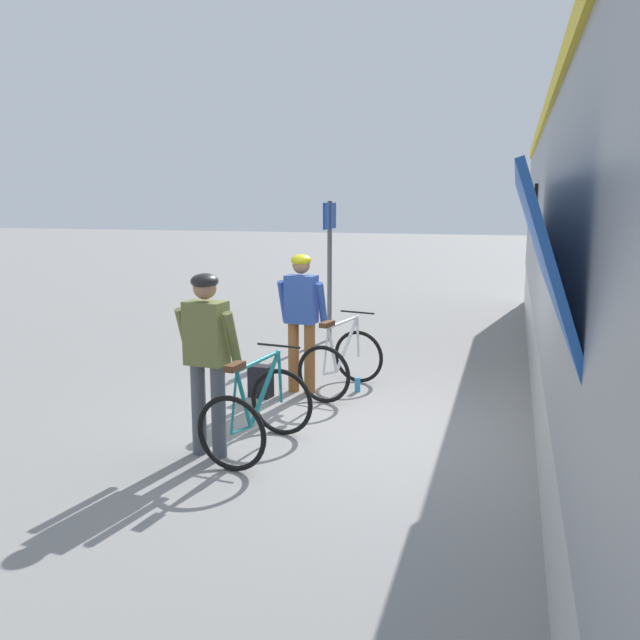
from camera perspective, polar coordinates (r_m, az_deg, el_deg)
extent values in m
plane|color=gray|center=(7.16, 3.92, -9.52)|extent=(80.00, 80.00, 0.00)
cube|color=#2356B2|center=(5.38, 19.12, 3.00)|extent=(0.59, 5.01, 1.62)
cube|color=yellow|center=(6.54, 19.54, 18.47)|extent=(0.04, 19.54, 0.20)
cube|color=black|center=(10.60, 17.91, 8.90)|extent=(0.04, 1.10, 0.80)
cylinder|color=#935B2D|center=(8.47, -2.29, -3.19)|extent=(0.14, 0.14, 0.90)
cylinder|color=#935B2D|center=(8.38, -0.90, -3.31)|extent=(0.14, 0.14, 0.90)
cube|color=#2D4C9E|center=(8.28, -1.62, 1.80)|extent=(0.40, 0.27, 0.60)
cylinder|color=#2D4C9E|center=(8.42, -3.16, 1.59)|extent=(0.11, 0.26, 0.56)
cylinder|color=#2D4C9E|center=(8.23, 0.17, 1.40)|extent=(0.11, 0.26, 0.56)
sphere|color=#9E7051|center=(8.23, -1.64, 4.76)|extent=(0.22, 0.22, 0.22)
ellipsoid|color=yellow|center=(8.22, -1.64, 5.18)|extent=(0.27, 0.29, 0.14)
cylinder|color=#4C515B|center=(6.53, -10.39, -7.50)|extent=(0.14, 0.14, 0.90)
cylinder|color=#4C515B|center=(6.42, -8.72, -7.77)|extent=(0.14, 0.14, 0.90)
cube|color=olive|center=(6.28, -9.77, -1.12)|extent=(0.40, 0.28, 0.60)
cylinder|color=olive|center=(6.47, -11.53, -1.31)|extent=(0.12, 0.27, 0.56)
cylinder|color=olive|center=(6.20, -7.51, -1.69)|extent=(0.12, 0.27, 0.56)
sphere|color=#9E7051|center=(6.21, -9.89, 2.77)|extent=(0.22, 0.22, 0.22)
ellipsoid|color=black|center=(6.21, -9.91, 3.32)|extent=(0.28, 0.30, 0.14)
torus|color=black|center=(8.89, 3.32, -3.16)|extent=(0.71, 0.19, 0.71)
torus|color=black|center=(8.00, 0.31, -4.69)|extent=(0.71, 0.19, 0.71)
cylinder|color=white|center=(8.52, 2.35, -2.04)|extent=(0.17, 0.64, 0.63)
cylinder|color=white|center=(8.35, 2.02, -0.18)|extent=(0.21, 0.84, 0.04)
cylinder|color=white|center=(8.14, 1.08, -2.62)|extent=(0.09, 0.28, 0.62)
cylinder|color=white|center=(8.16, 0.89, -4.58)|extent=(0.10, 0.36, 0.08)
cylinder|color=white|center=(7.98, 0.51, -2.69)|extent=(0.05, 0.15, 0.56)
cylinder|color=white|center=(8.81, 3.27, -1.46)|extent=(0.05, 0.09, 0.55)
cylinder|color=black|center=(8.72, 3.23, 0.66)|extent=(0.48, 0.12, 0.02)
cube|color=#4C2D19|center=(7.94, 0.61, -0.36)|extent=(0.15, 0.25, 0.06)
torus|color=black|center=(6.95, -3.34, -7.06)|extent=(0.71, 0.13, 0.71)
torus|color=black|center=(6.10, -7.64, -9.66)|extent=(0.71, 0.13, 0.71)
cylinder|color=#197A7F|center=(6.58, -4.75, -5.84)|extent=(0.12, 0.64, 0.63)
cylinder|color=#197A7F|center=(6.40, -5.28, -3.51)|extent=(0.14, 0.85, 0.04)
cylinder|color=#197A7F|center=(6.22, -6.58, -6.83)|extent=(0.07, 0.28, 0.62)
cylinder|color=#197A7F|center=(6.26, -6.80, -9.38)|extent=(0.07, 0.36, 0.08)
cylinder|color=#197A7F|center=(6.06, -7.42, -7.04)|extent=(0.04, 0.15, 0.56)
cylinder|color=#197A7F|center=(6.85, -3.46, -4.92)|extent=(0.04, 0.09, 0.55)
cylinder|color=black|center=(6.75, -3.59, -2.23)|extent=(0.48, 0.08, 0.02)
cube|color=#4C2D19|center=(6.00, -7.35, -4.00)|extent=(0.13, 0.25, 0.06)
cube|color=black|center=(8.31, -5.12, -5.27)|extent=(0.30, 0.22, 0.40)
cylinder|color=#338CCC|center=(8.53, 3.25, -5.57)|extent=(0.07, 0.07, 0.18)
cylinder|color=#595B60|center=(11.42, 0.83, 4.18)|extent=(0.08, 0.08, 2.40)
cube|color=#193F99|center=(11.36, 0.84, 8.95)|extent=(0.04, 0.70, 0.44)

